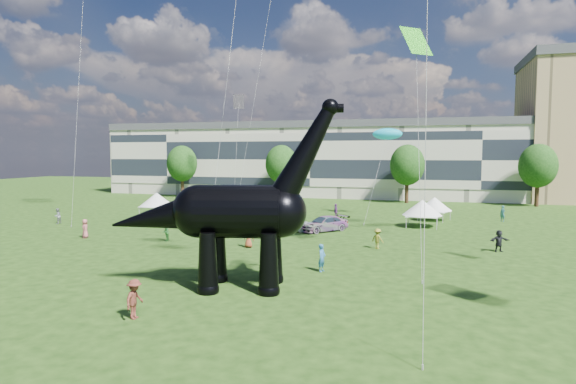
# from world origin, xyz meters

# --- Properties ---
(ground) EXTENTS (220.00, 220.00, 0.00)m
(ground) POSITION_xyz_m (0.00, 0.00, 0.00)
(ground) COLOR #16330C
(ground) RESTS_ON ground
(terrace_row) EXTENTS (78.00, 11.00, 12.00)m
(terrace_row) POSITION_xyz_m (-8.00, 62.00, 6.00)
(terrace_row) COLOR beige
(terrace_row) RESTS_ON ground
(tree_far_left) EXTENTS (5.20, 5.20, 9.44)m
(tree_far_left) POSITION_xyz_m (-30.00, 53.00, 6.29)
(tree_far_left) COLOR #382314
(tree_far_left) RESTS_ON ground
(tree_mid_left) EXTENTS (5.20, 5.20, 9.44)m
(tree_mid_left) POSITION_xyz_m (-12.00, 53.00, 6.29)
(tree_mid_left) COLOR #382314
(tree_mid_left) RESTS_ON ground
(tree_mid_right) EXTENTS (5.20, 5.20, 9.44)m
(tree_mid_right) POSITION_xyz_m (8.00, 53.00, 6.29)
(tree_mid_right) COLOR #382314
(tree_mid_right) RESTS_ON ground
(tree_far_right) EXTENTS (5.20, 5.20, 9.44)m
(tree_far_right) POSITION_xyz_m (26.00, 53.00, 6.29)
(tree_far_right) COLOR #382314
(tree_far_right) RESTS_ON ground
(dinosaur_sculpture) EXTENTS (13.35, 4.91, 10.88)m
(dinosaur_sculpture) POSITION_xyz_m (0.29, 2.47, 4.11)
(dinosaur_sculpture) COLOR black
(dinosaur_sculpture) RESTS_ON ground
(car_silver) EXTENTS (1.76, 4.16, 1.41)m
(car_silver) POSITION_xyz_m (-8.91, 21.12, 0.70)
(car_silver) COLOR #A3A2A7
(car_silver) RESTS_ON ground
(car_grey) EXTENTS (4.49, 2.25, 1.41)m
(car_grey) POSITION_xyz_m (-1.87, 21.97, 0.71)
(car_grey) COLOR gray
(car_grey) RESTS_ON ground
(car_white) EXTENTS (6.14, 3.83, 1.58)m
(car_white) POSITION_xyz_m (-7.60, 24.16, 0.79)
(car_white) COLOR white
(car_white) RESTS_ON ground
(car_dark) EXTENTS (4.88, 5.14, 1.46)m
(car_dark) POSITION_xyz_m (1.34, 23.08, 0.73)
(car_dark) COLOR #595960
(car_dark) RESTS_ON ground
(gazebo_near) EXTENTS (4.15, 4.15, 2.79)m
(gazebo_near) POSITION_xyz_m (10.44, 28.66, 1.96)
(gazebo_near) COLOR white
(gazebo_near) RESTS_ON ground
(gazebo_far) EXTENTS (4.79, 4.79, 2.63)m
(gazebo_far) POSITION_xyz_m (11.73, 33.95, 1.85)
(gazebo_far) COLOR white
(gazebo_far) RESTS_ON ground
(gazebo_left) EXTENTS (4.13, 4.13, 2.83)m
(gazebo_left) POSITION_xyz_m (-20.42, 28.84, 1.99)
(gazebo_left) COLOR white
(gazebo_left) RESTS_ON ground
(visitors) EXTENTS (46.95, 39.78, 1.85)m
(visitors) POSITION_xyz_m (-0.98, 14.89, 0.86)
(visitors) COLOR #2A669A
(visitors) RESTS_ON ground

